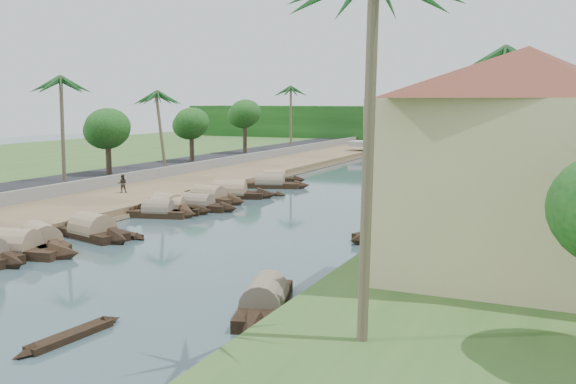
% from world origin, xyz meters
% --- Properties ---
extents(ground, '(220.00, 220.00, 0.00)m').
position_xyz_m(ground, '(0.00, 0.00, 0.00)').
color(ground, '#364D52').
rests_on(ground, ground).
extents(left_bank, '(10.00, 180.00, 0.80)m').
position_xyz_m(left_bank, '(-16.00, 20.00, 0.40)').
color(left_bank, brown).
rests_on(left_bank, ground).
extents(right_bank, '(16.00, 180.00, 1.20)m').
position_xyz_m(right_bank, '(19.00, 20.00, 0.60)').
color(right_bank, '#2F5421').
rests_on(right_bank, ground).
extents(road, '(8.00, 180.00, 1.40)m').
position_xyz_m(road, '(-24.50, 20.00, 0.70)').
color(road, black).
rests_on(road, ground).
extents(retaining_wall, '(0.40, 180.00, 1.10)m').
position_xyz_m(retaining_wall, '(-20.20, 20.00, 1.35)').
color(retaining_wall, gray).
rests_on(retaining_wall, left_bank).
extents(treeline, '(120.00, 14.00, 8.00)m').
position_xyz_m(treeline, '(0.00, 100.00, 4.00)').
color(treeline, '#113C10').
rests_on(treeline, ground).
extents(bridge, '(28.00, 4.00, 2.40)m').
position_xyz_m(bridge, '(0.00, 72.00, 1.72)').
color(bridge, gray).
rests_on(bridge, ground).
extents(building_near, '(14.85, 14.85, 10.20)m').
position_xyz_m(building_near, '(18.99, -2.00, 6.38)').
color(building_near, '#C7B785').
rests_on(building_near, right_bank).
extents(building_mid, '(14.11, 14.11, 9.70)m').
position_xyz_m(building_mid, '(19.99, 14.00, 6.13)').
color(building_mid, '#CF9A92').
rests_on(building_mid, right_bank).
extents(building_far, '(15.59, 15.59, 10.20)m').
position_xyz_m(building_far, '(18.99, 28.00, 6.38)').
color(building_far, beige).
rests_on(building_far, right_bank).
extents(building_distant, '(12.62, 12.62, 9.20)m').
position_xyz_m(building_distant, '(19.99, 48.00, 5.88)').
color(building_distant, '#C7B785').
rests_on(building_distant, right_bank).
extents(sampan_2, '(9.55, 3.80, 2.43)m').
position_xyz_m(sampan_2, '(-9.22, -4.53, 0.42)').
color(sampan_2, black).
rests_on(sampan_2, ground).
extents(sampan_4, '(7.82, 5.08, 2.24)m').
position_xyz_m(sampan_4, '(-9.19, -2.14, 0.42)').
color(sampan_4, black).
rests_on(sampan_4, ground).
extents(sampan_5, '(7.99, 3.91, 2.45)m').
position_xyz_m(sampan_5, '(-8.20, 1.42, 0.42)').
color(sampan_5, black).
rests_on(sampan_5, ground).
extents(sampan_6, '(6.62, 3.05, 1.97)m').
position_xyz_m(sampan_6, '(-8.75, 9.61, 0.41)').
color(sampan_6, black).
rests_on(sampan_6, ground).
extents(sampan_7, '(7.58, 3.98, 2.03)m').
position_xyz_m(sampan_7, '(-8.84, 11.02, 0.41)').
color(sampan_7, black).
rests_on(sampan_7, ground).
extents(sampan_8, '(7.81, 4.42, 2.36)m').
position_xyz_m(sampan_8, '(-9.34, 11.62, 0.42)').
color(sampan_8, black).
rests_on(sampan_8, ground).
extents(sampan_9, '(7.76, 1.93, 1.98)m').
position_xyz_m(sampan_9, '(-7.79, 13.73, 0.41)').
color(sampan_9, black).
rests_on(sampan_9, ground).
extents(sampan_10, '(8.28, 2.65, 2.24)m').
position_xyz_m(sampan_10, '(-9.11, 17.76, 0.42)').
color(sampan_10, black).
rests_on(sampan_10, ground).
extents(sampan_11, '(9.06, 4.86, 2.52)m').
position_xyz_m(sampan_11, '(-8.66, 20.86, 0.42)').
color(sampan_11, black).
rests_on(sampan_11, ground).
extents(sampan_12, '(8.74, 3.99, 2.08)m').
position_xyz_m(sampan_12, '(-8.28, 28.73, 0.41)').
color(sampan_12, black).
rests_on(sampan_12, ground).
extents(sampan_13, '(7.19, 4.11, 2.00)m').
position_xyz_m(sampan_13, '(-9.83, 33.06, 0.41)').
color(sampan_13, black).
rests_on(sampan_13, ground).
extents(sampan_14, '(4.00, 8.59, 2.08)m').
position_xyz_m(sampan_14, '(9.05, -7.30, 0.41)').
color(sampan_14, black).
rests_on(sampan_14, ground).
extents(sampan_15, '(4.73, 7.71, 2.10)m').
position_xyz_m(sampan_15, '(9.98, 9.61, 0.41)').
color(sampan_15, black).
rests_on(sampan_15, ground).
extents(sampan_16, '(5.29, 8.53, 2.14)m').
position_xyz_m(sampan_16, '(8.94, 26.27, 0.41)').
color(sampan_16, black).
rests_on(sampan_16, ground).
extents(canoe_0, '(1.27, 5.23, 0.69)m').
position_xyz_m(canoe_0, '(3.77, -13.45, 0.10)').
color(canoe_0, black).
rests_on(canoe_0, ground).
extents(canoe_1, '(4.76, 2.21, 0.77)m').
position_xyz_m(canoe_1, '(-6.63, 2.78, 0.10)').
color(canoe_1, black).
rests_on(canoe_1, ground).
extents(canoe_2, '(5.43, 1.37, 0.78)m').
position_xyz_m(canoe_2, '(-6.89, 23.68, 0.10)').
color(canoe_2, black).
rests_on(canoe_2, ground).
extents(palm_1, '(3.20, 3.20, 10.45)m').
position_xyz_m(palm_1, '(16.00, 6.97, 9.90)').
color(palm_1, brown).
rests_on(palm_1, ground).
extents(palm_2, '(3.20, 3.20, 13.26)m').
position_xyz_m(palm_2, '(15.00, 19.80, 12.62)').
color(palm_2, brown).
rests_on(palm_2, ground).
extents(palm_3, '(3.20, 3.20, 11.44)m').
position_xyz_m(palm_3, '(16.00, 38.63, 10.85)').
color(palm_3, brown).
rests_on(palm_3, ground).
extents(palm_5, '(3.20, 3.20, 11.34)m').
position_xyz_m(palm_5, '(-24.00, 15.61, 10.95)').
color(palm_5, brown).
rests_on(palm_5, ground).
extents(palm_6, '(3.20, 3.20, 10.12)m').
position_xyz_m(palm_6, '(-22.00, 29.11, 9.79)').
color(palm_6, brown).
rests_on(palm_6, ground).
extents(palm_7, '(3.20, 3.20, 12.19)m').
position_xyz_m(palm_7, '(14.00, 54.95, 11.59)').
color(palm_7, brown).
rests_on(palm_7, ground).
extents(palm_8, '(3.20, 3.20, 11.32)m').
position_xyz_m(palm_8, '(-20.50, 61.31, 10.94)').
color(palm_8, brown).
rests_on(palm_8, ground).
extents(tree_3, '(4.71, 4.71, 6.72)m').
position_xyz_m(tree_3, '(-24.00, 22.10, 6.10)').
color(tree_3, '#423525').
rests_on(tree_3, ground).
extents(tree_4, '(4.41, 4.41, 6.61)m').
position_xyz_m(tree_4, '(-24.00, 38.10, 6.11)').
color(tree_4, '#423525').
rests_on(tree_4, ground).
extents(tree_5, '(4.57, 4.57, 7.67)m').
position_xyz_m(tree_5, '(-24.00, 52.45, 7.07)').
color(tree_5, '#423525').
rests_on(tree_5, ground).
extents(person_far, '(1.03, 0.99, 1.68)m').
position_xyz_m(person_far, '(-16.51, 14.96, 1.64)').
color(person_far, '#2F2821').
rests_on(person_far, left_bank).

